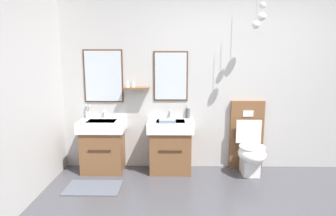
% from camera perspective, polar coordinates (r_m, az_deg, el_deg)
% --- Properties ---
extents(wall_back, '(5.20, 0.61, 2.69)m').
position_cam_1_polar(wall_back, '(4.33, 12.65, 6.12)').
color(wall_back, '#B7B5B2').
rests_on(wall_back, ground).
extents(bath_mat, '(0.68, 0.44, 0.01)m').
position_cam_1_polar(bath_mat, '(3.90, -14.35, -14.82)').
color(bath_mat, '#474C56').
rests_on(bath_mat, ground).
extents(vanity_sink_left, '(0.64, 0.46, 0.74)m').
position_cam_1_polar(vanity_sink_left, '(4.29, -12.56, -6.96)').
color(vanity_sink_left, brown).
rests_on(vanity_sink_left, ground).
extents(tap_on_left_sink, '(0.03, 0.13, 0.11)m').
position_cam_1_polar(tap_on_left_sink, '(4.34, -12.28, -1.00)').
color(tap_on_left_sink, silver).
rests_on(tap_on_left_sink, vanity_sink_left).
extents(vanity_sink_right, '(0.64, 0.46, 0.74)m').
position_cam_1_polar(vanity_sink_right, '(4.17, 0.49, -7.19)').
color(vanity_sink_right, brown).
rests_on(vanity_sink_right, ground).
extents(tap_on_right_sink, '(0.03, 0.13, 0.11)m').
position_cam_1_polar(tap_on_right_sink, '(4.23, 0.51, -1.07)').
color(tap_on_right_sink, silver).
rests_on(tap_on_right_sink, vanity_sink_right).
extents(toilet, '(0.48, 0.62, 1.00)m').
position_cam_1_polar(toilet, '(4.30, 15.52, -7.21)').
color(toilet, brown).
rests_on(toilet, ground).
extents(toothbrush_cup, '(0.07, 0.07, 0.21)m').
position_cam_1_polar(toothbrush_cup, '(4.39, -15.35, -1.18)').
color(toothbrush_cup, silver).
rests_on(toothbrush_cup, vanity_sink_left).
extents(soap_dispenser, '(0.06, 0.06, 0.19)m').
position_cam_1_polar(soap_dispenser, '(4.23, 3.89, -0.97)').
color(soap_dispenser, '#4C4C51').
rests_on(soap_dispenser, vanity_sink_right).
extents(folded_hand_towel, '(0.22, 0.16, 0.04)m').
position_cam_1_polar(folded_hand_towel, '(3.95, -0.10, -2.56)').
color(folded_hand_towel, gray).
rests_on(folded_hand_towel, vanity_sink_right).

